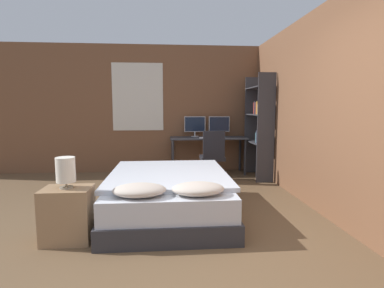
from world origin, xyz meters
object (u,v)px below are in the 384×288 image
(monitor_left, at_px, (195,125))
(office_chair, at_px, (213,161))
(desk, at_px, (208,142))
(bookshelf, at_px, (260,121))
(keyboard, at_px, (209,138))
(computer_mouse, at_px, (224,137))
(nightstand, at_px, (68,215))
(bed, at_px, (169,194))
(monitor_right, at_px, (219,125))
(bedside_lamp, at_px, (66,170))

(monitor_left, distance_m, office_chair, 1.11)
(desk, bearing_deg, bookshelf, -27.80)
(keyboard, bearing_deg, computer_mouse, 0.00)
(nightstand, distance_m, desk, 3.64)
(nightstand, distance_m, office_chair, 3.04)
(office_chair, bearing_deg, keyboard, 88.91)
(bed, height_order, bookshelf, bookshelf)
(computer_mouse, relative_size, office_chair, 0.07)
(computer_mouse, distance_m, bookshelf, 0.80)
(office_chair, distance_m, bookshelf, 1.23)
(computer_mouse, bearing_deg, bed, -117.33)
(monitor_left, relative_size, monitor_right, 1.00)
(nightstand, xyz_separation_m, computer_mouse, (2.19, 2.91, 0.50))
(keyboard, distance_m, computer_mouse, 0.30)
(bookshelf, bearing_deg, bedside_lamp, -137.63)
(bed, distance_m, desk, 2.56)
(monitor_left, bearing_deg, monitor_right, 0.00)
(nightstand, distance_m, monitor_left, 3.72)
(monitor_right, distance_m, office_chair, 1.11)
(bed, xyz_separation_m, keyboard, (0.84, 2.21, 0.51))
(desk, bearing_deg, nightstand, -121.49)
(monitor_left, bearing_deg, desk, -34.12)
(bedside_lamp, relative_size, office_chair, 0.33)
(office_chair, bearing_deg, bed, -116.33)
(desk, relative_size, office_chair, 1.64)
(monitor_right, height_order, bookshelf, bookshelf)
(keyboard, bearing_deg, bookshelf, -18.95)
(bed, xyz_separation_m, monitor_left, (0.58, 2.56, 0.75))
(monitor_left, xyz_separation_m, keyboard, (0.26, -0.35, -0.24))
(bookshelf, bearing_deg, monitor_right, 135.34)
(monitor_left, height_order, keyboard, monitor_left)
(bed, relative_size, computer_mouse, 29.66)
(bed, distance_m, computer_mouse, 2.54)
(nightstand, relative_size, computer_mouse, 8.06)
(monitor_left, distance_m, monitor_right, 0.52)
(bed, height_order, bedside_lamp, bedside_lamp)
(bedside_lamp, bearing_deg, bookshelf, 42.37)
(bed, xyz_separation_m, desk, (0.84, 2.38, 0.40))
(bed, bearing_deg, keyboard, 69.08)
(bedside_lamp, xyz_separation_m, desk, (1.89, 3.09, -0.08))
(desk, distance_m, keyboard, 0.20)
(monitor_right, xyz_separation_m, computer_mouse, (0.04, -0.35, -0.23))
(monitor_right, bearing_deg, nightstand, -123.41)
(monitor_left, bearing_deg, computer_mouse, -32.16)
(office_chair, bearing_deg, nightstand, -128.20)
(desk, bearing_deg, monitor_right, 34.12)
(bed, distance_m, monitor_left, 2.73)
(computer_mouse, relative_size, bookshelf, 0.03)
(bed, relative_size, monitor_right, 4.62)
(bedside_lamp, distance_m, monitor_left, 3.66)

